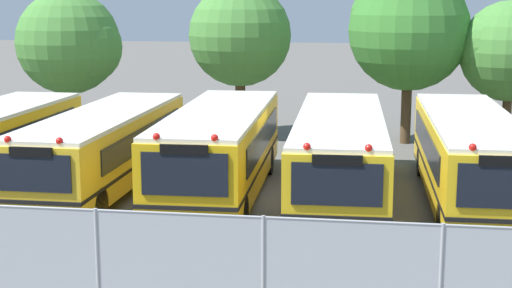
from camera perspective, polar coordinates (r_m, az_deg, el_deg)
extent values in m
plane|color=#595651|center=(22.88, 1.74, -3.99)|extent=(160.00, 160.00, 0.00)
cube|color=black|center=(25.15, -16.66, 0.70)|extent=(0.09, 7.54, 0.69)
cylinder|color=black|center=(27.86, -14.42, -0.58)|extent=(0.29, 1.00, 1.00)
cylinder|color=black|center=(28.82, -18.49, -0.43)|extent=(0.29, 1.00, 1.00)
cube|color=yellow|center=(23.96, -11.23, -0.26)|extent=(2.46, 10.09, 1.95)
cube|color=white|center=(23.79, -11.32, 2.18)|extent=(2.41, 9.89, 0.12)
cube|color=black|center=(19.56, -16.26, -5.41)|extent=(2.47, 0.17, 0.36)
cube|color=black|center=(19.32, -16.38, -2.10)|extent=(1.99, 0.07, 0.94)
cube|color=black|center=(23.80, -8.22, 0.52)|extent=(0.07, 7.86, 0.70)
cube|color=black|center=(24.63, -13.72, 0.67)|extent=(0.07, 7.86, 0.70)
cube|color=black|center=(24.04, -11.20, -1.18)|extent=(2.48, 10.19, 0.10)
sphere|color=red|center=(19.05, -14.47, 0.22)|extent=(0.18, 0.18, 0.18)
sphere|color=red|center=(19.61, -18.05, 0.33)|extent=(0.18, 0.18, 0.18)
cube|color=black|center=(19.21, -16.47, -0.58)|extent=(1.09, 0.08, 0.24)
cylinder|color=black|center=(20.46, -11.79, -4.57)|extent=(0.28, 1.00, 1.00)
cylinder|color=black|center=(21.30, -17.21, -4.22)|extent=(0.28, 1.00, 1.00)
cylinder|color=black|center=(26.83, -6.66, -0.74)|extent=(0.28, 1.00, 1.00)
cylinder|color=black|center=(27.47, -10.97, -0.60)|extent=(0.28, 1.00, 1.00)
cube|color=yellow|center=(22.65, -2.72, -0.44)|extent=(2.80, 9.80, 2.15)
cube|color=white|center=(22.46, -2.75, 2.40)|extent=(2.74, 9.61, 0.12)
cube|color=black|center=(18.17, -5.33, -6.25)|extent=(2.57, 0.23, 0.36)
cube|color=black|center=(17.88, -5.37, -2.27)|extent=(2.07, 0.12, 1.03)
cube|color=black|center=(22.70, 0.58, 0.48)|extent=(0.26, 7.59, 0.77)
cube|color=black|center=(23.13, -5.73, 0.61)|extent=(0.26, 7.59, 0.77)
cube|color=black|center=(22.74, -2.71, -1.51)|extent=(2.83, 9.90, 0.10)
sphere|color=red|center=(17.74, -3.11, 0.45)|extent=(0.18, 0.18, 0.18)
sphere|color=red|center=(18.03, -7.45, 0.55)|extent=(0.18, 0.18, 0.18)
cube|color=black|center=(17.75, -5.41, -0.43)|extent=(1.14, 0.11, 0.24)
cylinder|color=black|center=(19.37, -1.15, -5.21)|extent=(0.31, 1.01, 1.00)
cylinder|color=black|center=(19.80, -7.60, -4.95)|extent=(0.31, 1.01, 1.00)
cylinder|color=black|center=(25.67, 0.91, -1.20)|extent=(0.31, 1.01, 1.00)
cylinder|color=black|center=(25.99, -4.00, -1.07)|extent=(0.31, 1.01, 1.00)
cube|color=yellow|center=(22.47, 6.27, -0.72)|extent=(2.82, 10.60, 2.05)
cube|color=white|center=(22.28, 6.33, 2.02)|extent=(2.76, 10.39, 0.12)
cube|color=black|center=(17.51, 5.97, -6.93)|extent=(2.56, 0.24, 0.36)
cube|color=black|center=(17.23, 6.05, -3.03)|extent=(2.06, 0.12, 0.99)
cube|color=black|center=(22.72, 9.51, 0.17)|extent=(0.28, 8.21, 0.74)
cube|color=black|center=(22.75, 3.09, 0.31)|extent=(0.28, 8.21, 0.74)
cube|color=black|center=(22.55, 6.25, -1.74)|extent=(2.85, 10.71, 0.10)
sphere|color=red|center=(17.22, 8.41, -0.30)|extent=(0.18, 0.18, 0.18)
sphere|color=red|center=(17.24, 3.83, -0.20)|extent=(0.18, 0.18, 0.18)
cube|color=black|center=(17.09, 6.09, -1.22)|extent=(1.13, 0.11, 0.24)
cylinder|color=black|center=(18.94, 9.44, -5.73)|extent=(0.31, 1.01, 1.00)
cylinder|color=black|center=(18.97, 2.67, -5.57)|extent=(0.31, 1.01, 1.00)
cylinder|color=black|center=(26.05, 8.79, -1.14)|extent=(0.31, 1.01, 1.00)
cylinder|color=black|center=(26.07, 3.89, -1.03)|extent=(0.31, 1.01, 1.00)
cube|color=yellow|center=(22.73, 15.65, -0.87)|extent=(2.54, 10.30, 2.09)
cube|color=white|center=(22.54, 15.79, 1.88)|extent=(2.49, 10.10, 0.12)
cube|color=black|center=(17.96, 17.72, -6.94)|extent=(2.44, 0.20, 0.36)
cube|color=black|center=(17.68, 17.92, -3.04)|extent=(1.96, 0.09, 1.01)
cube|color=black|center=(23.16, 18.57, 0.02)|extent=(0.16, 8.01, 0.75)
cube|color=black|center=(22.82, 12.57, 0.17)|extent=(0.16, 8.01, 0.75)
cube|color=black|center=(22.82, 15.60, -1.90)|extent=(2.57, 10.40, 0.10)
sphere|color=red|center=(17.57, 15.88, -0.24)|extent=(0.18, 0.18, 0.18)
cube|color=black|center=(17.55, 18.03, -1.24)|extent=(1.08, 0.10, 0.24)
cylinder|color=black|center=(19.21, 13.86, -5.67)|extent=(0.29, 1.00, 1.00)
cylinder|color=black|center=(26.30, 16.87, -1.38)|extent=(0.29, 1.00, 1.00)
cylinder|color=black|center=(26.04, 12.28, -1.27)|extent=(0.29, 1.00, 1.00)
cylinder|color=#4C3823|center=(33.98, -13.64, 2.62)|extent=(0.31, 0.31, 2.34)
sphere|color=#478438|center=(33.70, -13.85, 7.37)|extent=(4.40, 4.40, 4.40)
sphere|color=#478438|center=(33.30, -12.71, 7.09)|extent=(3.21, 3.21, 3.21)
cylinder|color=#4C3823|center=(32.73, -1.18, 2.93)|extent=(0.43, 0.43, 2.70)
sphere|color=#478438|center=(32.45, -1.20, 8.14)|extent=(4.33, 4.33, 4.33)
sphere|color=#478438|center=(32.49, -0.79, 8.08)|extent=(2.69, 2.69, 2.69)
cylinder|color=#4C3823|center=(31.68, 11.14, 2.54)|extent=(0.42, 0.42, 2.78)
sphere|color=#387A2D|center=(31.39, 11.36, 8.33)|extent=(4.83, 4.83, 4.83)
sphere|color=#387A2D|center=(31.63, 10.29, 9.12)|extent=(3.58, 3.58, 3.58)
cylinder|color=#4C3823|center=(31.98, 18.19, 1.86)|extent=(0.36, 0.36, 2.32)
sphere|color=#478438|center=(31.70, 18.47, 6.60)|extent=(3.97, 3.97, 3.97)
sphere|color=#478438|center=(31.33, 17.19, 7.01)|extent=(2.61, 2.61, 2.61)
cylinder|color=#9EA0A3|center=(14.55, -11.74, -8.71)|extent=(0.07, 0.07, 2.09)
cylinder|color=#9EA0A3|center=(13.81, 0.55, -9.54)|extent=(0.07, 0.07, 2.09)
cylinder|color=#9EA0A3|center=(13.75, 13.61, -9.96)|extent=(0.07, 0.07, 2.09)
cube|color=#ADB2B7|center=(13.81, 0.55, -9.54)|extent=(24.74, 0.02, 2.05)
cylinder|color=#9EA0A3|center=(13.49, 0.56, -5.49)|extent=(24.74, 0.04, 0.04)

